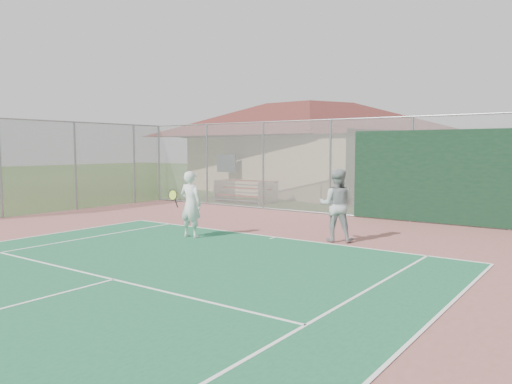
% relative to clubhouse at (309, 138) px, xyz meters
% --- Properties ---
extents(back_fence, '(20.08, 0.11, 3.53)m').
position_rel_clubhouse_xyz_m(back_fence, '(8.74, -8.29, -1.34)').
color(back_fence, gray).
rests_on(back_fence, ground).
extents(side_fence_left, '(0.08, 9.00, 3.50)m').
position_rel_clubhouse_xyz_m(side_fence_left, '(-3.37, -12.77, -1.26)').
color(side_fence_left, gray).
rests_on(side_fence_left, ground).
extents(clubhouse, '(15.63, 12.37, 5.93)m').
position_rel_clubhouse_xyz_m(clubhouse, '(0.00, 0.00, 0.00)').
color(clubhouse, tan).
rests_on(clubhouse, ground).
extents(bleachers, '(2.69, 1.68, 0.99)m').
position_rel_clubhouse_xyz_m(bleachers, '(0.39, -6.50, -2.49)').
color(bleachers, '#A72E26').
rests_on(bleachers, ground).
extents(player_white_front, '(0.89, 0.62, 1.82)m').
position_rel_clubhouse_xyz_m(player_white_front, '(4.72, -14.75, -2.10)').
color(player_white_front, silver).
rests_on(player_white_front, ground).
extents(player_grey_back, '(1.12, 0.99, 1.90)m').
position_rel_clubhouse_xyz_m(player_grey_back, '(8.24, -12.95, -2.06)').
color(player_grey_back, '#A2A5A7').
rests_on(player_grey_back, ground).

